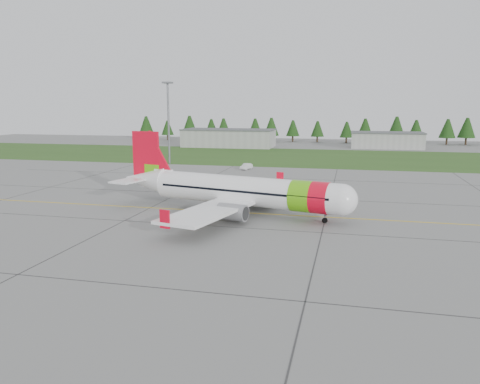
# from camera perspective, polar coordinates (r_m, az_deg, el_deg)

# --- Properties ---
(ground) EXTENTS (320.00, 320.00, 0.00)m
(ground) POSITION_cam_1_polar(r_m,az_deg,el_deg) (56.67, -0.22, -4.37)
(ground) COLOR gray
(ground) RESTS_ON ground
(aircraft) EXTENTS (35.12, 33.00, 10.80)m
(aircraft) POSITION_cam_1_polar(r_m,az_deg,el_deg) (63.66, -0.07, 0.15)
(aircraft) COLOR white
(aircraft) RESTS_ON ground
(follow_me_car) EXTENTS (1.38, 1.57, 3.56)m
(follow_me_car) POSITION_cam_1_polar(r_m,az_deg,el_deg) (58.70, -5.79, -2.12)
(follow_me_car) COLOR #D9CE0C
(follow_me_car) RESTS_ON ground
(service_van) EXTENTS (1.73, 1.67, 4.17)m
(service_van) POSITION_cam_1_polar(r_m,az_deg,el_deg) (108.41, 0.77, 3.87)
(service_van) COLOR silver
(service_van) RESTS_ON ground
(grass_strip) EXTENTS (320.00, 50.00, 0.03)m
(grass_strip) POSITION_cam_1_polar(r_m,az_deg,el_deg) (136.64, 7.89, 4.26)
(grass_strip) COLOR #30561E
(grass_strip) RESTS_ON ground
(taxi_guideline) EXTENTS (120.00, 0.25, 0.02)m
(taxi_guideline) POSITION_cam_1_polar(r_m,az_deg,el_deg) (64.25, 1.46, -2.59)
(taxi_guideline) COLOR gold
(taxi_guideline) RESTS_ON ground
(hangar_west) EXTENTS (32.00, 14.00, 6.00)m
(hangar_west) POSITION_cam_1_polar(r_m,az_deg,el_deg) (169.18, -1.37, 6.54)
(hangar_west) COLOR #A8A8A3
(hangar_west) RESTS_ON ground
(hangar_east) EXTENTS (24.00, 12.00, 5.20)m
(hangar_east) POSITION_cam_1_polar(r_m,az_deg,el_deg) (172.10, 17.45, 6.00)
(hangar_east) COLOR #A8A8A3
(hangar_east) RESTS_ON ground
(floodlight_mast) EXTENTS (0.50, 0.50, 20.00)m
(floodlight_mast) POSITION_cam_1_polar(r_m,az_deg,el_deg) (120.05, -8.70, 8.18)
(floodlight_mast) COLOR slate
(floodlight_mast) RESTS_ON ground
(treeline) EXTENTS (160.00, 8.00, 10.00)m
(treeline) POSITION_cam_1_polar(r_m,az_deg,el_deg) (191.93, 9.57, 7.46)
(treeline) COLOR #1C3F14
(treeline) RESTS_ON ground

